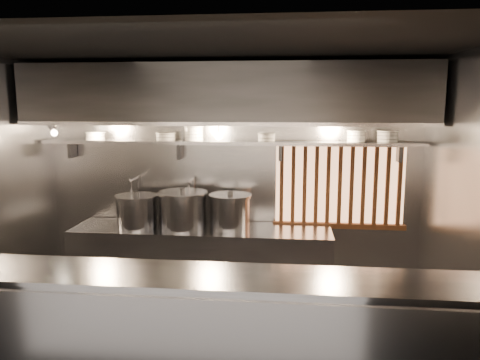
% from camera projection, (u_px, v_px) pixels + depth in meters
% --- Properties ---
extents(floor, '(4.50, 4.50, 0.00)m').
position_uv_depth(floor, '(211.00, 351.00, 4.44)').
color(floor, black).
rests_on(floor, ground).
extents(ceiling, '(4.50, 4.50, 0.00)m').
position_uv_depth(ceiling, '(208.00, 48.00, 3.99)').
color(ceiling, black).
rests_on(ceiling, wall_back).
extents(wall_back, '(4.50, 0.00, 4.50)m').
position_uv_depth(wall_back, '(231.00, 181.00, 5.69)').
color(wall_back, gray).
rests_on(wall_back, floor).
extents(wall_right, '(0.00, 3.00, 3.00)m').
position_uv_depth(wall_right, '(470.00, 214.00, 3.98)').
color(wall_right, gray).
rests_on(wall_right, floor).
extents(serving_counter, '(4.50, 0.56, 1.13)m').
position_uv_depth(serving_counter, '(189.00, 348.00, 3.41)').
color(serving_counter, '#99999F').
rests_on(serving_counter, floor).
extents(cooking_bench, '(3.00, 0.70, 0.90)m').
position_uv_depth(cooking_bench, '(202.00, 265.00, 5.51)').
color(cooking_bench, '#99999F').
rests_on(cooking_bench, floor).
extents(bowl_shelf, '(4.40, 0.34, 0.04)m').
position_uv_depth(bowl_shelf, '(229.00, 143.00, 5.44)').
color(bowl_shelf, '#99999F').
rests_on(bowl_shelf, wall_back).
extents(exhaust_hood, '(4.40, 0.81, 0.65)m').
position_uv_depth(exhaust_hood, '(226.00, 95.00, 5.13)').
color(exhaust_hood, '#2D2D30').
rests_on(exhaust_hood, ceiling).
extents(wood_screen, '(1.56, 0.09, 1.04)m').
position_uv_depth(wood_screen, '(340.00, 185.00, 5.51)').
color(wood_screen, '#F0A56C').
rests_on(wood_screen, wall_back).
extents(faucet_left, '(0.04, 0.30, 0.50)m').
position_uv_depth(faucet_left, '(136.00, 188.00, 5.70)').
color(faucet_left, silver).
rests_on(faucet_left, wall_back).
extents(faucet_right, '(0.04, 0.30, 0.50)m').
position_uv_depth(faucet_right, '(192.00, 189.00, 5.62)').
color(faucet_right, silver).
rests_on(faucet_right, wall_back).
extents(heat_lamp, '(0.25, 0.35, 0.20)m').
position_uv_depth(heat_lamp, '(52.00, 128.00, 5.14)').
color(heat_lamp, '#99999F').
rests_on(heat_lamp, exhaust_hood).
extents(pendant_bulb, '(0.09, 0.09, 0.19)m').
position_uv_depth(pendant_bulb, '(219.00, 136.00, 5.32)').
color(pendant_bulb, '#2D2D30').
rests_on(pendant_bulb, exhaust_hood).
extents(stock_pot_left, '(0.63, 0.63, 0.42)m').
position_uv_depth(stock_pot_left, '(137.00, 211.00, 5.44)').
color(stock_pot_left, '#99999F').
rests_on(stock_pot_left, cooking_bench).
extents(stock_pot_mid, '(0.56, 0.56, 0.44)m').
position_uv_depth(stock_pot_mid, '(230.00, 211.00, 5.40)').
color(stock_pot_mid, '#99999F').
rests_on(stock_pot_mid, cooking_bench).
extents(stock_pot_right, '(0.61, 0.61, 0.47)m').
position_uv_depth(stock_pot_right, '(183.00, 210.00, 5.40)').
color(stock_pot_right, '#99999F').
rests_on(stock_pot_right, cooking_bench).
extents(bowl_stack_0, '(0.24, 0.24, 0.09)m').
position_uv_depth(bowl_stack_0, '(95.00, 136.00, 5.59)').
color(bowl_stack_0, silver).
rests_on(bowl_stack_0, bowl_shelf).
extents(bowl_stack_1, '(0.24, 0.24, 0.09)m').
position_uv_depth(bowl_stack_1, '(166.00, 136.00, 5.50)').
color(bowl_stack_1, silver).
rests_on(bowl_stack_1, bowl_shelf).
extents(bowl_stack_2, '(0.24, 0.24, 0.17)m').
position_uv_depth(bowl_stack_2, '(194.00, 133.00, 5.46)').
color(bowl_stack_2, silver).
rests_on(bowl_stack_2, bowl_shelf).
extents(bowl_stack_3, '(0.21, 0.21, 0.09)m').
position_uv_depth(bowl_stack_3, '(267.00, 137.00, 5.38)').
color(bowl_stack_3, silver).
rests_on(bowl_stack_3, bowl_shelf).
extents(bowl_stack_4, '(0.21, 0.21, 0.13)m').
position_uv_depth(bowl_stack_4, '(356.00, 136.00, 5.27)').
color(bowl_stack_4, silver).
rests_on(bowl_stack_4, bowl_shelf).
extents(bowl_stack_5, '(0.24, 0.24, 0.13)m').
position_uv_depth(bowl_stack_5, '(387.00, 136.00, 5.23)').
color(bowl_stack_5, silver).
rests_on(bowl_stack_5, bowl_shelf).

